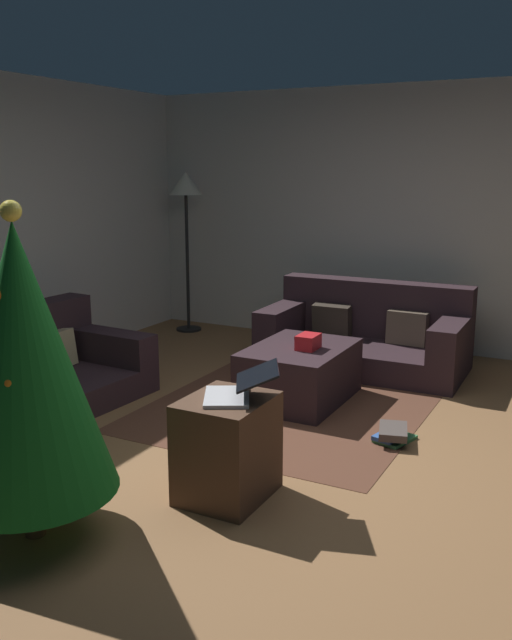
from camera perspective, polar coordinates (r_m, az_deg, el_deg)
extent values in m
plane|color=brown|center=(4.42, 3.64, -11.73)|extent=(6.40, 6.40, 0.00)
cube|color=beige|center=(7.03, 14.37, 8.01)|extent=(0.12, 6.40, 2.60)
cube|color=#2D1E23|center=(5.53, -17.39, -6.02)|extent=(1.71, 1.06, 0.22)
cube|color=#2D1E23|center=(5.69, -20.11, -1.82)|extent=(1.68, 0.33, 0.52)
cube|color=#2D1E23|center=(5.93, -12.46, -2.05)|extent=(0.29, 0.98, 0.26)
cube|color=tan|center=(5.78, -16.23, -2.45)|extent=(0.37, 0.18, 0.31)
cube|color=#2D1E23|center=(6.38, 8.82, -2.96)|extent=(0.97, 1.83, 0.24)
cube|color=#2D1E23|center=(6.62, 9.86, 0.97)|extent=(0.27, 1.81, 0.53)
cube|color=#2D1E23|center=(6.14, 15.89, -1.38)|extent=(0.94, 0.26, 0.29)
cube|color=#2D1E23|center=(6.59, 2.40, 0.05)|extent=(0.94, 0.26, 0.29)
cube|color=brown|center=(6.36, 12.41, -0.67)|extent=(0.14, 0.36, 0.31)
cube|color=#372D24|center=(6.57, 6.29, -0.03)|extent=(0.16, 0.36, 0.31)
cube|color=#2D1E23|center=(5.46, 3.62, -4.43)|extent=(0.97, 0.70, 0.44)
cube|color=red|center=(5.32, 4.35, -1.81)|extent=(0.20, 0.15, 0.11)
cube|color=black|center=(5.61, 4.02, -1.53)|extent=(0.08, 0.17, 0.02)
cylinder|color=brown|center=(3.76, -17.90, -14.89)|extent=(0.10, 0.10, 0.25)
cone|color=#14611E|center=(3.47, -18.78, -3.19)|extent=(0.86, 0.86, 1.33)
sphere|color=orange|center=(3.80, -14.66, -8.26)|extent=(0.08, 0.08, 0.08)
sphere|color=#2699E5|center=(3.47, -19.57, 2.93)|extent=(0.06, 0.06, 0.06)
sphere|color=orange|center=(3.72, -18.61, -3.74)|extent=(0.07, 0.07, 0.07)
sphere|color=orange|center=(3.30, -19.70, -4.96)|extent=(0.06, 0.06, 0.06)
sphere|color=#F2D84C|center=(3.36, -19.64, 8.50)|extent=(0.10, 0.10, 0.10)
cube|color=#4C3323|center=(3.90, -2.39, -10.53)|extent=(0.52, 0.44, 0.58)
cube|color=silver|center=(3.79, -2.43, -6.38)|extent=(0.41, 0.37, 0.02)
cube|color=black|center=(3.75, 0.12, -4.61)|extent=(0.41, 0.36, 0.10)
cube|color=#387A47|center=(4.83, 11.43, -9.64)|extent=(0.32, 0.26, 0.02)
cube|color=#2D5193|center=(4.80, 10.91, -9.42)|extent=(0.24, 0.19, 0.03)
cube|color=#4C423D|center=(4.78, 11.28, -9.01)|extent=(0.33, 0.26, 0.05)
cylinder|color=black|center=(7.84, -5.58, -0.74)|extent=(0.28, 0.28, 0.02)
cylinder|color=black|center=(7.70, -5.70, 4.66)|extent=(0.04, 0.04, 1.51)
cone|color=beige|center=(7.63, -5.84, 11.19)|extent=(0.36, 0.36, 0.24)
cube|color=brown|center=(5.53, 3.59, -6.57)|extent=(2.60, 2.00, 0.01)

